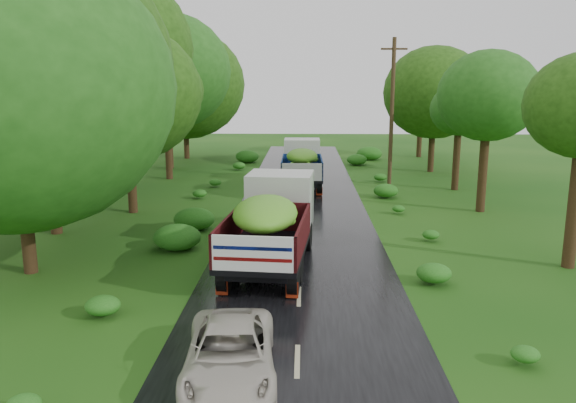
{
  "coord_description": "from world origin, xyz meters",
  "views": [
    {
      "loc": [
        0.13,
        -11.83,
        6.24
      ],
      "look_at": [
        -0.5,
        9.78,
        1.7
      ],
      "focal_mm": 35.0,
      "sensor_mm": 36.0,
      "label": 1
    }
  ],
  "objects_px": {
    "truck_far": "(302,162)",
    "car": "(230,354)",
    "utility_pole": "(392,112)",
    "truck_near": "(272,219)"
  },
  "relations": [
    {
      "from": "truck_far",
      "to": "car",
      "type": "height_order",
      "value": "truck_far"
    },
    {
      "from": "car",
      "to": "utility_pole",
      "type": "xyz_separation_m",
      "value": [
        6.8,
        23.16,
        4.0
      ]
    },
    {
      "from": "truck_near",
      "to": "truck_far",
      "type": "distance_m",
      "value": 15.37
    },
    {
      "from": "truck_near",
      "to": "utility_pole",
      "type": "bearing_deg",
      "value": 72.69
    },
    {
      "from": "truck_far",
      "to": "car",
      "type": "distance_m",
      "value": 23.29
    },
    {
      "from": "truck_near",
      "to": "car",
      "type": "height_order",
      "value": "truck_near"
    },
    {
      "from": "car",
      "to": "truck_near",
      "type": "bearing_deg",
      "value": 81.8
    },
    {
      "from": "truck_near",
      "to": "utility_pole",
      "type": "relative_size",
      "value": 0.8
    },
    {
      "from": "truck_far",
      "to": "utility_pole",
      "type": "bearing_deg",
      "value": -0.92
    },
    {
      "from": "truck_far",
      "to": "car",
      "type": "bearing_deg",
      "value": -93.75
    }
  ]
}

